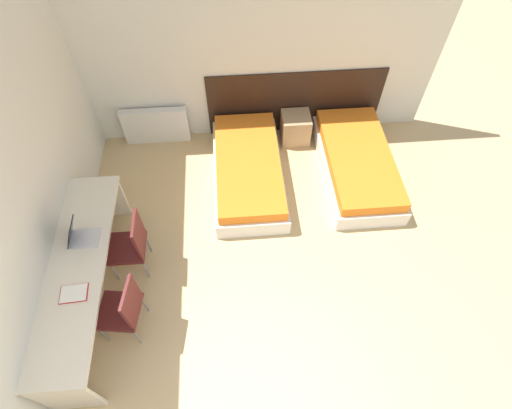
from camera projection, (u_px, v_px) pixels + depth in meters
wall_back at (244, 53)px, 5.24m from camera, size 5.40×0.05×2.70m
wall_left at (32, 188)px, 3.91m from camera, size 0.05×5.13×2.70m
headboard_panel at (295, 102)px, 5.93m from camera, size 2.59×0.03×1.04m
bed_near_window at (248, 170)px, 5.56m from camera, size 0.95×1.93×0.42m
bed_near_door at (357, 164)px, 5.63m from camera, size 0.95×1.93×0.42m
nightstand at (295, 128)px, 6.03m from camera, size 0.42×0.39×0.45m
radiator at (156, 126)px, 5.96m from camera, size 0.97×0.12×0.58m
desk at (81, 273)px, 4.19m from camera, size 0.58×2.38×0.75m
chair_near_laptop at (131, 244)px, 4.52m from camera, size 0.42×0.42×0.92m
chair_near_notebook at (124, 308)px, 4.07m from camera, size 0.47×0.47×0.92m
laptop at (80, 236)px, 4.21m from camera, size 0.31×0.25×0.30m
open_notebook at (74, 293)px, 3.89m from camera, size 0.28×0.21×0.02m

